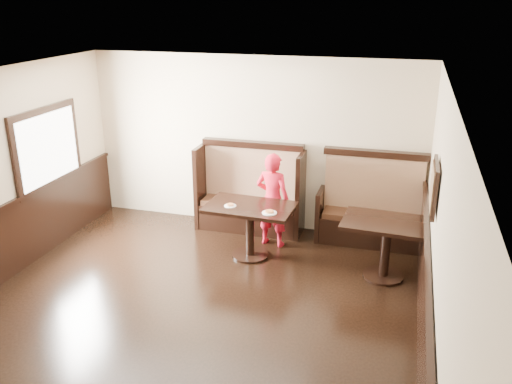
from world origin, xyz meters
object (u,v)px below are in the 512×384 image
at_px(table_neighbor, 387,236).
at_px(table_main, 250,218).
at_px(booth_neighbor, 371,213).
at_px(child, 273,200).
at_px(booth_main, 251,198).

bearing_deg(table_neighbor, table_main, -179.51).
relative_size(booth_neighbor, child, 1.12).
height_order(booth_neighbor, table_neighbor, booth_neighbor).
xyz_separation_m(table_main, table_neighbor, (1.95, -0.11, 0.00)).
bearing_deg(booth_main, table_main, -74.14).
height_order(booth_main, child, child).
distance_m(booth_neighbor, child, 1.56).
distance_m(booth_main, table_main, 1.05).
bearing_deg(booth_neighbor, table_neighbor, -75.59).
bearing_deg(table_neighbor, child, 164.71).
distance_m(table_main, table_neighbor, 1.95).
bearing_deg(table_main, booth_main, 108.47).
xyz_separation_m(booth_neighbor, table_main, (-1.66, -1.01, 0.14)).
bearing_deg(child, booth_neighbor, -150.99).
relative_size(table_main, child, 0.88).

